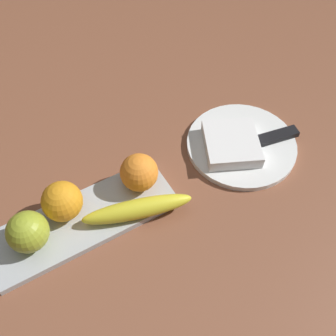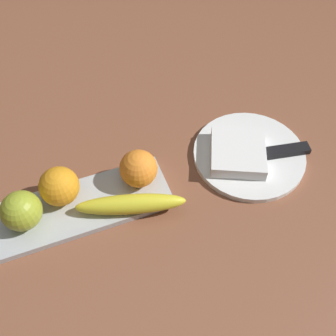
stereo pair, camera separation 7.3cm
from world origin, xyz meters
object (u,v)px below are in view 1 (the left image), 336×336
at_px(dinner_plate, 241,145).
at_px(folded_napkin, 231,144).
at_px(apple, 28,232).
at_px(orange_near_apple, 62,201).
at_px(fruit_tray, 84,220).
at_px(orange_near_banana, 139,172).
at_px(banana, 138,209).
at_px(knife, 270,139).

bearing_deg(dinner_plate, folded_napkin, -0.00).
bearing_deg(apple, orange_near_apple, -159.29).
xyz_separation_m(apple, orange_near_apple, (-0.07, -0.03, 0.00)).
bearing_deg(apple, fruit_tray, 179.59).
bearing_deg(orange_near_apple, folded_napkin, 175.44).
bearing_deg(apple, orange_near_banana, -176.17).
relative_size(apple, orange_near_apple, 0.99).
height_order(apple, orange_near_apple, same).
relative_size(fruit_tray, banana, 1.71).
bearing_deg(fruit_tray, folded_napkin, -180.00).
relative_size(fruit_tray, orange_near_apple, 4.70).
height_order(fruit_tray, knife, knife).
bearing_deg(orange_near_apple, fruit_tray, 127.86).
relative_size(orange_near_banana, knife, 0.38).
xyz_separation_m(fruit_tray, orange_near_apple, (0.02, -0.03, 0.04)).
bearing_deg(banana, orange_near_apple, -16.05).
height_order(banana, orange_near_apple, orange_near_apple).
distance_m(apple, dinner_plate, 0.43).
xyz_separation_m(banana, knife, (-0.31, -0.02, -0.01)).
bearing_deg(dinner_plate, knife, 156.69).
bearing_deg(banana, apple, 3.04).
relative_size(fruit_tray, orange_near_banana, 4.77).
distance_m(apple, orange_near_banana, 0.21).
relative_size(orange_near_banana, folded_napkin, 0.63).
xyz_separation_m(apple, banana, (-0.18, 0.04, -0.02)).
distance_m(apple, banana, 0.18).
distance_m(fruit_tray, knife, 0.39).
bearing_deg(banana, orange_near_banana, -104.67).
bearing_deg(orange_near_banana, dinner_plate, 176.22).
distance_m(apple, orange_near_apple, 0.07).
bearing_deg(folded_napkin, fruit_tray, 0.00).
bearing_deg(orange_near_banana, fruit_tray, 6.98).
height_order(apple, folded_napkin, apple).
bearing_deg(knife, dinner_plate, -12.78).
xyz_separation_m(fruit_tray, folded_napkin, (-0.31, -0.00, 0.02)).
distance_m(orange_near_apple, dinner_plate, 0.37).
xyz_separation_m(fruit_tray, dinner_plate, (-0.34, 0.00, -0.00)).
height_order(fruit_tray, apple, apple).
height_order(orange_near_banana, dinner_plate, orange_near_banana).
bearing_deg(orange_near_apple, dinner_plate, 175.79).
bearing_deg(orange_near_apple, banana, 147.47).
xyz_separation_m(orange_near_apple, folded_napkin, (-0.33, 0.03, -0.02)).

